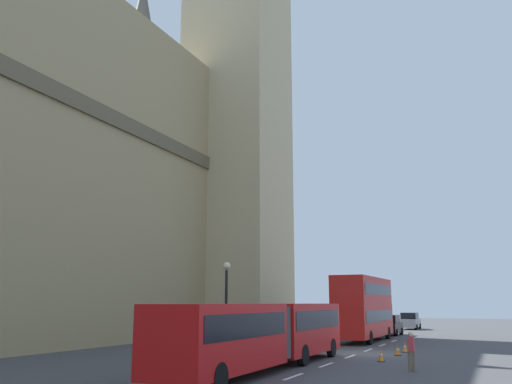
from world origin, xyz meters
TOP-DOWN VIEW (x-y plane):
  - ground_plane at (0.00, 0.00)m, footprint 160.00×160.00m
  - lane_centre_marking at (-2.10, 0.00)m, footprint 29.80×0.16m
  - articulated_bus at (-9.55, 1.99)m, footprint 16.38×2.54m
  - double_decker_bus at (10.43, 2.00)m, footprint 10.83×2.54m
  - sedan_lead at (19.29, 1.69)m, footprint 4.40×1.86m
  - sedan_trailing at (32.05, 1.69)m, footprint 4.40×1.86m
  - traffic_cone_west at (-4.05, -2.11)m, footprint 0.36×0.36m
  - traffic_cone_middle at (-0.35, -2.34)m, footprint 0.36×0.36m
  - traffic_cone_east at (1.89, -2.39)m, footprint 0.36×0.36m
  - street_lamp at (-4.64, 6.50)m, footprint 0.44×0.44m
  - pedestrian_near_cones at (-7.58, -4.18)m, footprint 0.40×0.36m

SIDE VIEW (x-z plane):
  - ground_plane at x=0.00m, z-range 0.00..0.00m
  - lane_centre_marking at x=-2.10m, z-range 0.00..0.01m
  - traffic_cone_west at x=-4.05m, z-range -0.01..0.57m
  - traffic_cone_middle at x=-0.35m, z-range -0.01..0.57m
  - traffic_cone_east at x=1.89m, z-range -0.01..0.57m
  - pedestrian_near_cones at x=-7.58m, z-range 0.07..1.76m
  - sedan_lead at x=19.29m, z-range -0.01..1.84m
  - sedan_trailing at x=32.05m, z-range -0.01..1.84m
  - articulated_bus at x=-9.55m, z-range 0.30..3.20m
  - double_decker_bus at x=10.43m, z-range 0.26..5.16m
  - street_lamp at x=-4.64m, z-range 0.42..5.69m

